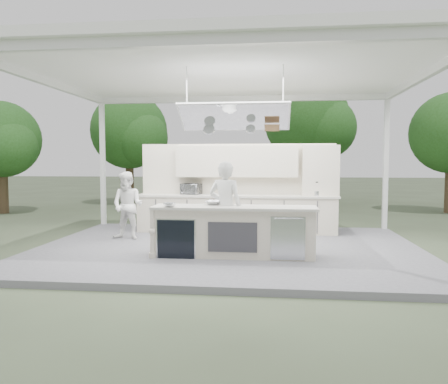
# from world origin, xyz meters

# --- Properties ---
(ground) EXTENTS (90.00, 90.00, 0.00)m
(ground) POSITION_xyz_m (0.00, 0.00, 0.00)
(ground) COLOR #48563B
(ground) RESTS_ON ground
(stage_deck) EXTENTS (8.00, 6.00, 0.12)m
(stage_deck) POSITION_xyz_m (0.00, 0.00, 0.06)
(stage_deck) COLOR slate
(stage_deck) RESTS_ON ground
(tent) EXTENTS (8.20, 6.20, 3.86)m
(tent) POSITION_xyz_m (0.00, -0.01, 3.71)
(tent) COLOR white
(tent) RESTS_ON ground
(demo_island) EXTENTS (3.10, 0.79, 0.95)m
(demo_island) POSITION_xyz_m (0.18, -0.91, 0.60)
(demo_island) COLOR beige
(demo_island) RESTS_ON stage_deck
(back_counter) EXTENTS (5.08, 0.72, 0.95)m
(back_counter) POSITION_xyz_m (0.00, 1.90, 0.60)
(back_counter) COLOR beige
(back_counter) RESTS_ON stage_deck
(back_wall_unit) EXTENTS (5.05, 0.48, 2.25)m
(back_wall_unit) POSITION_xyz_m (0.44, 2.11, 1.57)
(back_wall_unit) COLOR beige
(back_wall_unit) RESTS_ON stage_deck
(tree_cluster) EXTENTS (19.55, 9.40, 5.85)m
(tree_cluster) POSITION_xyz_m (-0.16, 9.77, 3.29)
(tree_cluster) COLOR #463723
(tree_cluster) RESTS_ON ground
(head_chef) EXTENTS (0.73, 0.56, 1.80)m
(head_chef) POSITION_xyz_m (0.01, -0.70, 1.02)
(head_chef) COLOR silver
(head_chef) RESTS_ON stage_deck
(sous_chef) EXTENTS (0.84, 0.70, 1.56)m
(sous_chef) POSITION_xyz_m (-2.41, 0.64, 0.90)
(sous_chef) COLOR white
(sous_chef) RESTS_ON stage_deck
(toaster_oven) EXTENTS (0.57, 0.45, 0.28)m
(toaster_oven) POSITION_xyz_m (-1.18, 1.98, 1.21)
(toaster_oven) COLOR silver
(toaster_oven) RESTS_ON back_counter
(bowl_large) EXTENTS (0.42, 0.42, 0.08)m
(bowl_large) POSITION_xyz_m (-0.22, -0.65, 1.11)
(bowl_large) COLOR silver
(bowl_large) RESTS_ON demo_island
(bowl_small) EXTENTS (0.31, 0.31, 0.08)m
(bowl_small) POSITION_xyz_m (-0.99, -1.15, 1.11)
(bowl_small) COLOR silver
(bowl_small) RESTS_ON demo_island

